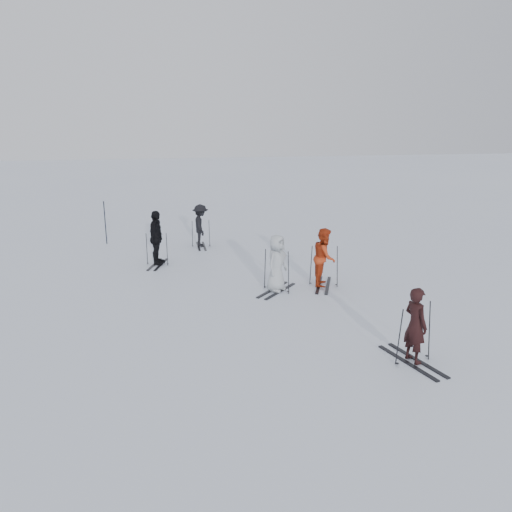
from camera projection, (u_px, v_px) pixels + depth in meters
The scene contains 12 objects.
ground at pixel (263, 297), 14.80m from camera, with size 120.00×120.00×0.00m, color silver.
skier_near_dark at pixel (415, 326), 10.58m from camera, with size 0.61×0.40×1.66m, color black.
skier_red at pixel (324, 258), 15.60m from camera, with size 0.89×0.69×1.83m, color #B33414.
skier_grey at pixel (277, 264), 15.11m from camera, with size 0.85×0.55×1.74m, color #A6ADB0.
skier_uphill_left at pixel (156, 239), 17.90m from camera, with size 1.15×0.48×1.96m, color black.
skier_uphill_far at pixel (201, 226), 20.58m from camera, with size 1.12×0.65×1.74m, color black.
skis_near_dark at pixel (415, 333), 10.62m from camera, with size 0.99×1.86×1.36m, color black, non-canonical shape.
skis_red at pixel (324, 265), 15.66m from camera, with size 0.97×1.84×1.34m, color black, non-canonical shape.
skis_grey at pixel (277, 270), 15.16m from camera, with size 0.97×1.84×1.34m, color black, non-canonical shape.
skis_uphill_left at pixel (157, 249), 17.99m from camera, with size 0.88×1.67×1.22m, color black, non-canonical shape.
skis_uphill_far at pixel (201, 233), 20.66m from camera, with size 0.83×1.57×1.15m, color black, non-canonical shape.
piste_marker at pixel (105, 223), 21.04m from camera, with size 0.04×0.04×1.83m, color black.
Camera 1 is at (-3.25, -13.59, 5.02)m, focal length 35.00 mm.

